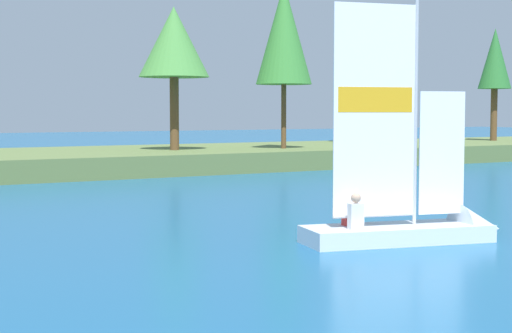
{
  "coord_description": "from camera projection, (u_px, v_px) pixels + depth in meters",
  "views": [
    {
      "loc": [
        -11.31,
        -4.3,
        2.66
      ],
      "look_at": [
        -0.24,
        14.06,
        1.2
      ],
      "focal_mm": 55.96,
      "sensor_mm": 36.0,
      "label": 1
    }
  ],
  "objects": [
    {
      "name": "shore_bank",
      "position": [
        71.0,
        162.0,
        35.76
      ],
      "size": [
        80.0,
        10.5,
        0.9
      ],
      "primitive_type": "cube",
      "color": "#5B703D",
      "rests_on": "ground"
    },
    {
      "name": "shoreline_tree_centre",
      "position": [
        284.0,
        34.0,
        38.42
      ],
      "size": [
        2.71,
        2.71,
        8.0
      ],
      "color": "brown",
      "rests_on": "shore_bank"
    },
    {
      "name": "sailboat",
      "position": [
        426.0,
        219.0,
        16.5
      ],
      "size": [
        4.53,
        2.21,
        5.42
      ],
      "rotation": [
        0.0,
        0.0,
        -0.24
      ],
      "color": "silver",
      "rests_on": "ground"
    },
    {
      "name": "shoreline_tree_midleft",
      "position": [
        174.0,
        43.0,
        36.84
      ],
      "size": [
        3.28,
        3.28,
        6.64
      ],
      "color": "brown",
      "rests_on": "shore_bank"
    },
    {
      "name": "shoreline_tree_right",
      "position": [
        495.0,
        60.0,
        49.18
      ],
      "size": [
        2.01,
        2.01,
        6.92
      ],
      "color": "brown",
      "rests_on": "shore_bank"
    },
    {
      "name": "shoreline_tree_midright",
      "position": [
        353.0,
        66.0,
        47.07
      ],
      "size": [
        2.35,
        2.35,
        6.61
      ],
      "color": "brown",
      "rests_on": "shore_bank"
    }
  ]
}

